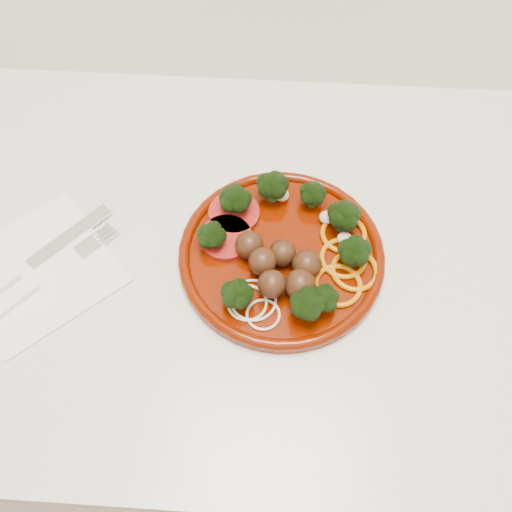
# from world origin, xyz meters

# --- Properties ---
(counter) EXTENTS (2.40, 0.60, 0.90)m
(counter) POSITION_xyz_m (0.00, 1.70, 0.45)
(counter) COLOR silver
(counter) RESTS_ON ground
(plate) EXTENTS (0.25, 0.25, 0.05)m
(plate) POSITION_xyz_m (0.04, 1.69, 0.92)
(plate) COLOR #510E00
(plate) RESTS_ON counter
(napkin) EXTENTS (0.23, 0.23, 0.00)m
(napkin) POSITION_xyz_m (-0.25, 1.65, 0.90)
(napkin) COLOR white
(napkin) RESTS_ON counter
(knife) EXTENTS (0.16, 0.18, 0.01)m
(knife) POSITION_xyz_m (-0.28, 1.64, 0.91)
(knife) COLOR silver
(knife) RESTS_ON napkin
(fork) EXTENTS (0.14, 0.16, 0.01)m
(fork) POSITION_xyz_m (-0.26, 1.62, 0.91)
(fork) COLOR white
(fork) RESTS_ON napkin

